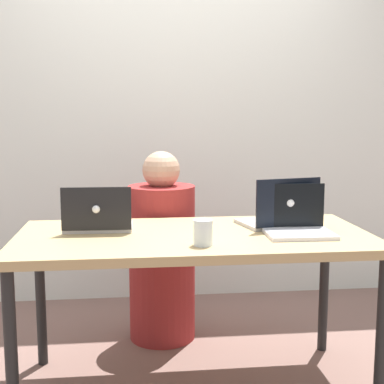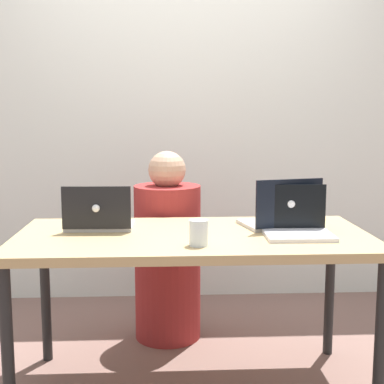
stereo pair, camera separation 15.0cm
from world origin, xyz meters
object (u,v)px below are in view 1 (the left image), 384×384
(person_at_center, at_px, (162,256))
(laptop_back_right, at_px, (279,216))
(water_glass_center, at_px, (203,234))
(laptop_front_right, at_px, (297,223))
(laptop_back_left, at_px, (98,221))

(person_at_center, relative_size, laptop_back_right, 2.82)
(person_at_center, xyz_separation_m, water_glass_center, (0.12, -0.84, 0.32))
(water_glass_center, bearing_deg, laptop_back_right, 38.94)
(laptop_back_right, bearing_deg, person_at_center, -56.31)
(person_at_center, height_order, laptop_front_right, person_at_center)
(person_at_center, relative_size, laptop_front_right, 3.63)
(laptop_front_right, height_order, water_glass_center, laptop_front_right)
(laptop_back_left, xyz_separation_m, laptop_front_right, (0.90, -0.17, 0.00))
(person_at_center, xyz_separation_m, laptop_back_left, (-0.32, -0.50, 0.32))
(laptop_back_left, distance_m, laptop_front_right, 0.92)
(laptop_front_right, xyz_separation_m, water_glass_center, (-0.45, -0.17, -0.00))
(water_glass_center, bearing_deg, laptop_front_right, 20.15)
(laptop_back_left, bearing_deg, water_glass_center, 144.61)
(person_at_center, height_order, water_glass_center, person_at_center)
(laptop_front_right, bearing_deg, laptop_back_left, 170.48)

